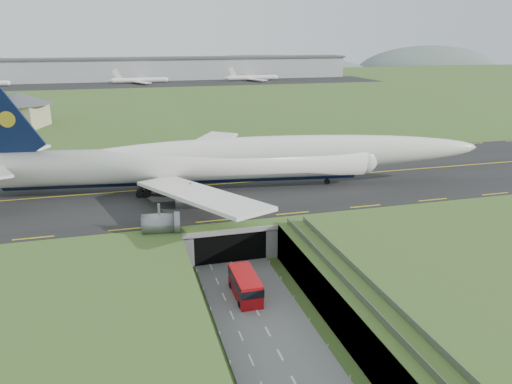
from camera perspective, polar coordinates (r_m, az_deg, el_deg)
name	(u,v)px	position (r m, az deg, el deg)	size (l,w,h in m)	color
ground	(243,285)	(75.96, -1.52, -10.63)	(900.00, 900.00, 0.00)	#405C25
airfield_deck	(243,267)	(74.60, -1.54, -8.59)	(800.00, 800.00, 6.00)	gray
trench_road	(256,310)	(69.59, 0.02, -13.36)	(12.00, 75.00, 0.20)	slate
taxiway	(204,186)	(103.73, -5.96, 0.73)	(800.00, 44.00, 0.18)	black
tunnel_portal	(220,226)	(89.44, -4.13, -3.85)	(17.00, 22.30, 6.00)	gray
guideway	(373,308)	(61.37, 13.25, -12.77)	(3.00, 53.00, 7.05)	#A8A8A3
jumbo_jet	(224,161)	(99.79, -3.72, 3.55)	(104.60, 64.98, 21.68)	white
shuttle_tram	(245,285)	(71.99, -1.24, -10.60)	(3.34, 8.55, 3.46)	#B90C11
service_building	(18,107)	(187.40, -25.53, 8.79)	(27.23, 27.23, 11.84)	tan
cargo_terminal	(138,69)	(365.54, -13.31, 13.55)	(320.00, 67.00, 15.60)	#B2B2B2
distant_hills	(200,78)	(503.17, -6.38, 12.78)	(700.00, 91.00, 60.00)	slate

